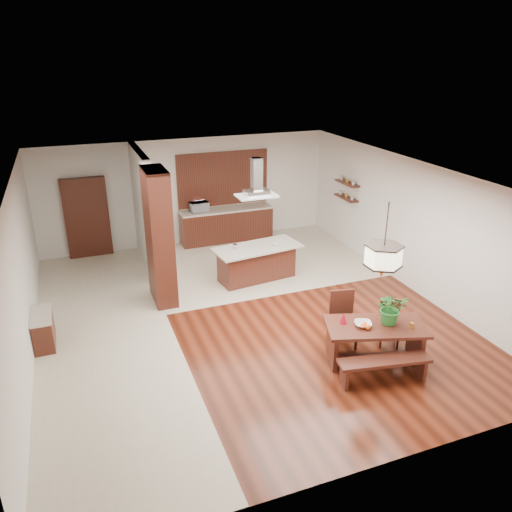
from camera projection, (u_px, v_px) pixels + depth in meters
name	position (u px, v px, depth m)	size (l,w,h in m)	color
room_shell	(241.00, 219.00, 9.57)	(9.00, 9.04, 2.92)	#3C150B
tile_hallway	(106.00, 338.00, 9.46)	(2.50, 9.00, 0.01)	beige
tile_kitchen	(256.00, 261.00, 12.92)	(5.50, 4.00, 0.01)	beige
soffit_band	(241.00, 177.00, 9.25)	(8.00, 9.00, 0.02)	#411C10
partition_pier	(159.00, 238.00, 10.38)	(0.45, 1.00, 2.90)	black
partition_stub	(143.00, 209.00, 12.19)	(0.18, 2.40, 2.90)	silver
hallway_console	(43.00, 329.00, 9.16)	(0.37, 0.88, 0.63)	black
hallway_doorway	(87.00, 218.00, 12.87)	(1.10, 0.20, 2.10)	black
rear_counter	(226.00, 225.00, 14.13)	(2.60, 0.62, 0.95)	black
kitchen_window	(223.00, 178.00, 13.86)	(2.60, 0.08, 1.50)	#AA6C33
shelf_lower	(346.00, 198.00, 13.33)	(0.26, 0.90, 0.04)	black
shelf_upper	(347.00, 183.00, 13.18)	(0.26, 0.90, 0.04)	black
dining_table	(375.00, 335.00, 8.61)	(1.88, 1.33, 0.71)	black
dining_bench	(383.00, 370.00, 8.17)	(1.53, 0.34, 0.43)	black
dining_chair_left	(344.00, 320.00, 9.07)	(0.46, 0.46, 1.03)	black
dining_chair_right	(390.00, 323.00, 9.15)	(0.38, 0.38, 0.85)	black
pendant_lantern	(385.00, 241.00, 7.95)	(0.64, 0.64, 1.31)	#FFF8C3
foliage_plant	(391.00, 308.00, 8.50)	(0.52, 0.45, 0.58)	#26722B
fruit_bowl	(363.00, 324.00, 8.50)	(0.29, 0.29, 0.07)	beige
napkin_cone	(343.00, 318.00, 8.57)	(0.13, 0.13, 0.20)	#AA0C1F
gold_ornament	(412.00, 325.00, 8.43)	(0.07, 0.07, 0.10)	gold
kitchen_island	(257.00, 262.00, 11.76)	(2.12, 1.13, 0.84)	black
range_hood	(257.00, 177.00, 10.97)	(0.90, 0.55, 0.87)	silver
island_cup	(275.00, 244.00, 11.62)	(0.12, 0.12, 0.09)	silver
microwave	(199.00, 207.00, 13.64)	(0.49, 0.33, 0.27)	silver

